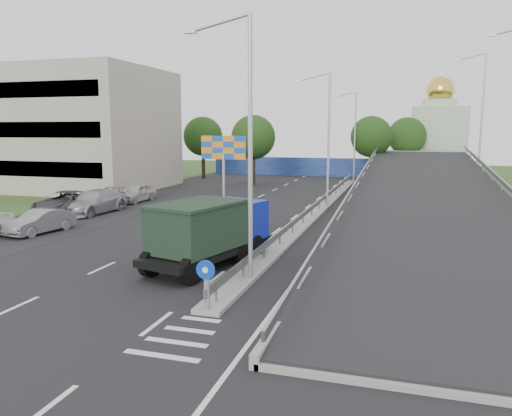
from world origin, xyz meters
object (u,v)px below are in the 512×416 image
at_px(dump_truck, 209,230).
at_px(parked_car_c, 65,203).
at_px(lamp_post_near, 245,135).
at_px(church, 438,135).
at_px(parked_car_d, 94,202).
at_px(sign_bollard, 206,285).
at_px(parked_car_e, 136,193).
at_px(parked_car_b, 40,222).
at_px(lamp_post_mid, 326,132).
at_px(billboard, 223,151).
at_px(lamp_post_far, 353,131).

xyz_separation_m(dump_truck, parked_car_c, (-15.20, 9.95, -0.83)).
xyz_separation_m(lamp_post_near, church, (9.89, 54.00, -0.50)).
xyz_separation_m(church, parked_car_c, (-27.35, -42.28, -4.50)).
bearing_deg(parked_car_d, sign_bollard, -42.68).
height_order(sign_bollard, parked_car_e, sign_bollard).
height_order(lamp_post_near, church, church).
relative_size(parked_car_b, parked_car_c, 0.73).
height_order(lamp_post_mid, billboard, lamp_post_mid).
bearing_deg(sign_bollard, lamp_post_mid, 89.74).
relative_size(sign_bollard, lamp_post_near, 0.17).
distance_m(church, parked_car_e, 43.98).
relative_size(lamp_post_mid, parked_car_b, 2.37).
bearing_deg(lamp_post_near, lamp_post_far, 90.00).
distance_m(lamp_post_near, parked_car_e, 24.78).
relative_size(sign_bollard, parked_car_b, 0.39).
xyz_separation_m(church, parked_car_d, (-25.45, -41.47, -4.47)).
relative_size(church, parked_car_b, 3.25).
relative_size(lamp_post_far, parked_car_e, 2.24).
distance_m(billboard, parked_car_d, 11.94).
bearing_deg(parked_car_b, parked_car_e, 104.02).
xyz_separation_m(parked_car_c, parked_car_d, (1.89, 0.81, 0.03)).
bearing_deg(parked_car_c, lamp_post_near, -40.80).
distance_m(sign_bollard, parked_car_b, 17.07).
relative_size(lamp_post_far, dump_truck, 1.42).
height_order(parked_car_c, parked_car_d, parked_car_d).
relative_size(lamp_post_mid, parked_car_d, 1.74).
relative_size(sign_bollard, parked_car_c, 0.29).
bearing_deg(parked_car_d, lamp_post_far, 64.41).
relative_size(billboard, parked_car_b, 1.29).
bearing_deg(lamp_post_near, parked_car_e, 130.27).
distance_m(lamp_post_mid, parked_car_c, 19.96).
xyz_separation_m(billboard, parked_car_c, (-8.35, -10.28, -3.37)).
distance_m(lamp_post_far, billboard, 20.24).
height_order(lamp_post_far, dump_truck, lamp_post_far).
xyz_separation_m(church, dump_truck, (-12.15, -52.23, -3.67)).
height_order(sign_bollard, parked_car_b, sign_bollard).
distance_m(dump_truck, parked_car_c, 18.18).
xyz_separation_m(lamp_post_near, dump_truck, (-2.26, 1.77, -4.17)).
distance_m(sign_bollard, parked_car_d, 22.50).
bearing_deg(sign_bollard, church, 80.19).
bearing_deg(parked_car_c, church, 50.18).
xyz_separation_m(lamp_post_far, parked_car_d, (-15.56, -27.47, -4.97)).
xyz_separation_m(lamp_post_mid, church, (9.89, 34.00, -0.50)).
bearing_deg(sign_bollard, lamp_post_far, 89.86).
bearing_deg(parked_car_e, lamp_post_mid, 7.20).
bearing_deg(parked_car_b, lamp_post_mid, 53.60).
bearing_deg(parked_car_d, church, 62.41).
distance_m(lamp_post_far, parked_car_c, 33.61).
height_order(lamp_post_mid, parked_car_d, lamp_post_mid).
relative_size(lamp_post_near, parked_car_d, 1.74).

